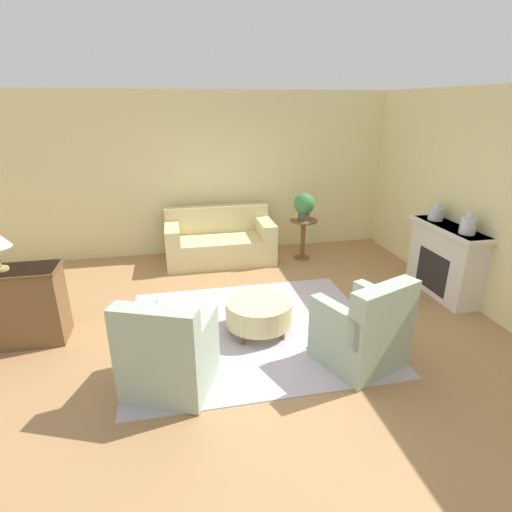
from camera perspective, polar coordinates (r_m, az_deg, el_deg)
ground_plane at (r=4.94m, az=-0.41°, el=-10.54°), size 16.00×16.00×0.00m
wall_back at (r=7.27m, az=-5.19°, el=11.54°), size 9.87×0.12×2.80m
wall_right at (r=5.82m, az=31.21°, el=6.20°), size 0.12×10.07×2.80m
rug at (r=4.94m, az=-0.41°, el=-10.49°), size 2.93×2.50×0.01m
couch at (r=6.97m, az=-5.21°, el=2.02°), size 1.82×0.91×0.90m
armchair_left at (r=3.94m, az=-12.51°, el=-13.64°), size 0.99×0.97×0.97m
armchair_right at (r=4.33m, az=15.17°, el=-10.43°), size 0.99×0.97×0.97m
ottoman_table at (r=4.78m, az=0.40°, el=-7.97°), size 0.79×0.79×0.40m
side_table at (r=7.01m, az=6.74°, el=3.30°), size 0.48×0.48×0.71m
fireplace at (r=6.22m, az=25.37°, el=-0.39°), size 0.44×1.31×1.01m
dresser at (r=5.28m, az=-31.68°, el=-6.05°), size 1.15×0.50×0.90m
vase_mantel_near at (r=6.30m, az=24.31°, el=5.54°), size 0.21×0.21×0.24m
vase_mantel_far at (r=5.79m, az=28.05°, el=3.93°), size 0.20×0.20×0.30m
potted_plant_on_side_table at (r=6.87m, az=6.91°, el=7.25°), size 0.36×0.36×0.46m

